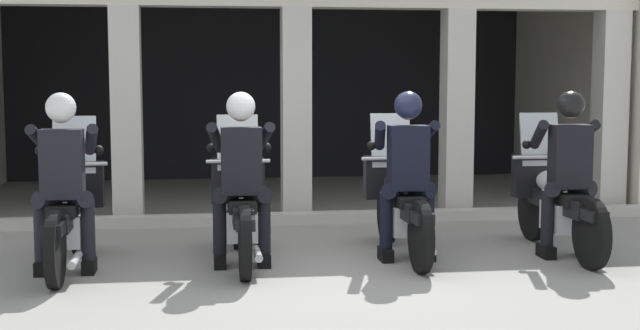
{
  "coord_description": "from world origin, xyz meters",
  "views": [
    {
      "loc": [
        -1.13,
        -7.75,
        1.74
      ],
      "look_at": [
        0.0,
        0.52,
        0.87
      ],
      "focal_mm": 49.21,
      "sensor_mm": 36.0,
      "label": 1
    }
  ],
  "objects_px": {
    "police_officer_center_left": "(241,164)",
    "motorcycle_center_right": "(400,203)",
    "motorcycle_far_left": "(69,212)",
    "police_officer_center_right": "(407,161)",
    "motorcycle_center_left": "(240,207)",
    "police_officer_far_left": "(63,167)",
    "police_officer_far_right": "(568,159)",
    "motorcycle_far_right": "(555,201)"
  },
  "relations": [
    {
      "from": "motorcycle_center_left",
      "to": "police_officer_center_right",
      "type": "height_order",
      "value": "police_officer_center_right"
    },
    {
      "from": "motorcycle_center_right",
      "to": "police_officer_center_right",
      "type": "height_order",
      "value": "police_officer_center_right"
    },
    {
      "from": "motorcycle_center_right",
      "to": "motorcycle_far_left",
      "type": "bearing_deg",
      "value": -169.41
    },
    {
      "from": "police_officer_center_right",
      "to": "motorcycle_far_right",
      "type": "distance_m",
      "value": 1.62
    },
    {
      "from": "motorcycle_center_left",
      "to": "police_officer_far_right",
      "type": "relative_size",
      "value": 1.29
    },
    {
      "from": "motorcycle_far_left",
      "to": "police_officer_far_right",
      "type": "height_order",
      "value": "police_officer_far_right"
    },
    {
      "from": "motorcycle_center_left",
      "to": "police_officer_far_right",
      "type": "distance_m",
      "value": 3.13
    },
    {
      "from": "motorcycle_center_left",
      "to": "police_officer_center_left",
      "type": "xyz_separation_m",
      "value": [
        -0.0,
        -0.28,
        0.44
      ]
    },
    {
      "from": "police_officer_far_left",
      "to": "motorcycle_far_right",
      "type": "distance_m",
      "value": 4.67
    },
    {
      "from": "motorcycle_center_left",
      "to": "police_officer_center_left",
      "type": "bearing_deg",
      "value": -85.22
    },
    {
      "from": "motorcycle_far_left",
      "to": "motorcycle_far_right",
      "type": "xyz_separation_m",
      "value": [
        4.63,
        0.07,
        0.0
      ]
    },
    {
      "from": "motorcycle_center_left",
      "to": "motorcycle_center_right",
      "type": "bearing_deg",
      "value": 7.86
    },
    {
      "from": "motorcycle_center_left",
      "to": "motorcycle_center_right",
      "type": "xyz_separation_m",
      "value": [
        1.54,
        0.08,
        0.0
      ]
    },
    {
      "from": "police_officer_far_left",
      "to": "motorcycle_center_left",
      "type": "distance_m",
      "value": 1.64
    },
    {
      "from": "motorcycle_center_left",
      "to": "motorcycle_far_right",
      "type": "height_order",
      "value": "same"
    },
    {
      "from": "police_officer_far_left",
      "to": "police_officer_center_right",
      "type": "relative_size",
      "value": 1.0
    },
    {
      "from": "police_officer_far_left",
      "to": "motorcycle_far_right",
      "type": "bearing_deg",
      "value": 18.76
    },
    {
      "from": "motorcycle_far_left",
      "to": "motorcycle_center_right",
      "type": "xyz_separation_m",
      "value": [
        3.09,
        0.14,
        0.0
      ]
    },
    {
      "from": "police_officer_far_left",
      "to": "motorcycle_far_right",
      "type": "height_order",
      "value": "police_officer_far_left"
    },
    {
      "from": "police_officer_far_left",
      "to": "police_officer_center_right",
      "type": "height_order",
      "value": "same"
    },
    {
      "from": "police_officer_center_left",
      "to": "police_officer_far_right",
      "type": "relative_size",
      "value": 1.0
    },
    {
      "from": "motorcycle_far_left",
      "to": "police_officer_far_left",
      "type": "relative_size",
      "value": 1.29
    },
    {
      "from": "police_officer_center_left",
      "to": "motorcycle_center_right",
      "type": "distance_m",
      "value": 1.65
    },
    {
      "from": "police_officer_center_left",
      "to": "police_officer_far_right",
      "type": "bearing_deg",
      "value": 5.14
    },
    {
      "from": "police_officer_center_right",
      "to": "police_officer_far_right",
      "type": "height_order",
      "value": "same"
    },
    {
      "from": "police_officer_center_right",
      "to": "police_officer_far_right",
      "type": "bearing_deg",
      "value": 5.3
    },
    {
      "from": "motorcycle_center_left",
      "to": "police_officer_center_right",
      "type": "xyz_separation_m",
      "value": [
        1.54,
        -0.21,
        0.44
      ]
    },
    {
      "from": "motorcycle_far_left",
      "to": "police_officer_far_left",
      "type": "height_order",
      "value": "police_officer_far_left"
    },
    {
      "from": "police_officer_center_right",
      "to": "police_officer_far_right",
      "type": "relative_size",
      "value": 1.0
    },
    {
      "from": "police_officer_far_left",
      "to": "police_officer_center_left",
      "type": "relative_size",
      "value": 1.0
    },
    {
      "from": "police_officer_center_left",
      "to": "motorcycle_center_right",
      "type": "height_order",
      "value": "police_officer_center_left"
    },
    {
      "from": "motorcycle_center_left",
      "to": "police_officer_center_left",
      "type": "distance_m",
      "value": 0.52
    },
    {
      "from": "motorcycle_far_left",
      "to": "motorcycle_center_right",
      "type": "bearing_deg",
      "value": 17.02
    },
    {
      "from": "police_officer_center_left",
      "to": "motorcycle_center_right",
      "type": "relative_size",
      "value": 0.78
    },
    {
      "from": "motorcycle_far_left",
      "to": "motorcycle_center_left",
      "type": "relative_size",
      "value": 1.0
    },
    {
      "from": "motorcycle_far_left",
      "to": "police_officer_center_right",
      "type": "xyz_separation_m",
      "value": [
        3.09,
        -0.14,
        0.44
      ]
    },
    {
      "from": "motorcycle_far_left",
      "to": "motorcycle_far_right",
      "type": "relative_size",
      "value": 1.0
    },
    {
      "from": "motorcycle_center_left",
      "to": "motorcycle_far_right",
      "type": "distance_m",
      "value": 3.09
    },
    {
      "from": "police_officer_far_left",
      "to": "police_officer_far_right",
      "type": "bearing_deg",
      "value": 15.26
    },
    {
      "from": "police_officer_far_left",
      "to": "motorcycle_far_left",
      "type": "bearing_deg",
      "value": 104.1
    },
    {
      "from": "motorcycle_far_left",
      "to": "motorcycle_center_right",
      "type": "height_order",
      "value": "same"
    },
    {
      "from": "police_officer_far_right",
      "to": "police_officer_center_right",
      "type": "bearing_deg",
      "value": -173.95
    }
  ]
}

